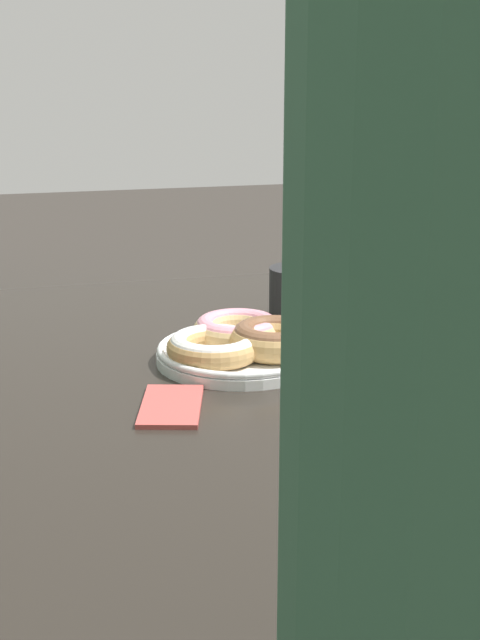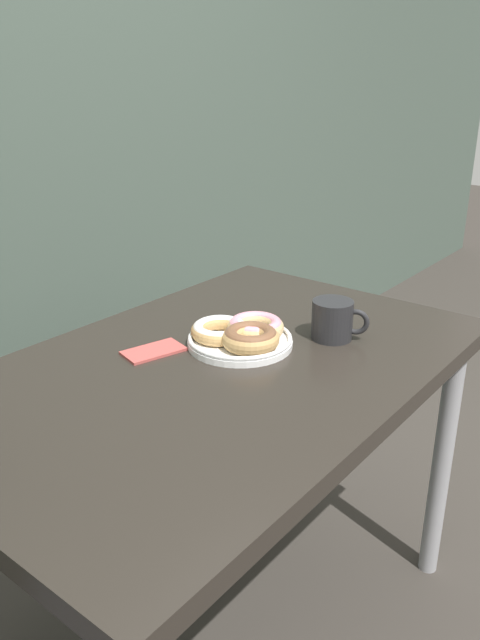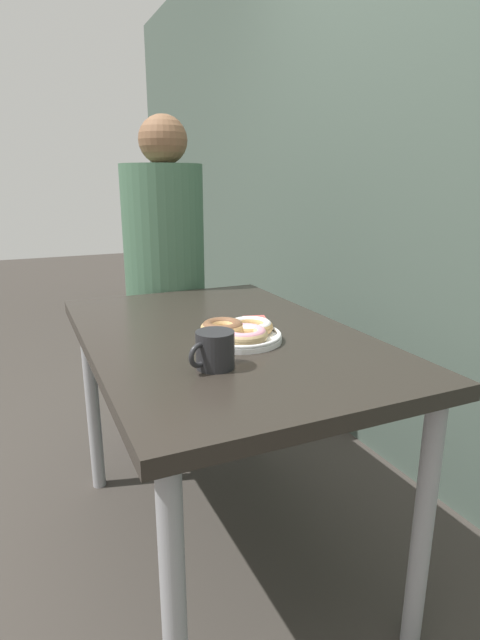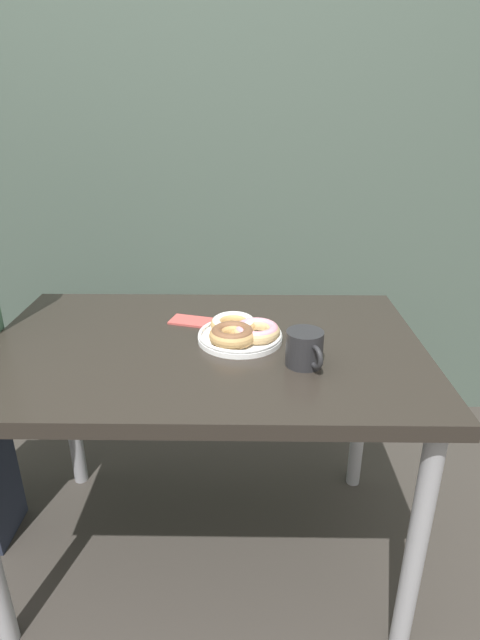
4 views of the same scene
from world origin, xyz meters
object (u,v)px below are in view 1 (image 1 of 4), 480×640
Objects in this scene: donut_plate at (242,342)px; coffee_mug at (300,294)px; dining_table at (272,443)px; napkin at (171,406)px.

coffee_mug is at bearing -40.26° from donut_plate.
dining_table is at bearing -171.25° from donut_plate.
napkin is (-0.14, 0.13, -0.02)m from donut_plate.
coffee_mug reaches higher than donut_plate.
donut_plate is at bearing 8.75° from dining_table.
donut_plate is at bearing 139.74° from coffee_mug.
coffee_mug is 0.86× the size of napkin.
coffee_mug is (0.16, -0.14, 0.02)m from donut_plate.
dining_table is at bearing -71.00° from napkin.
coffee_mug reaches higher than dining_table.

